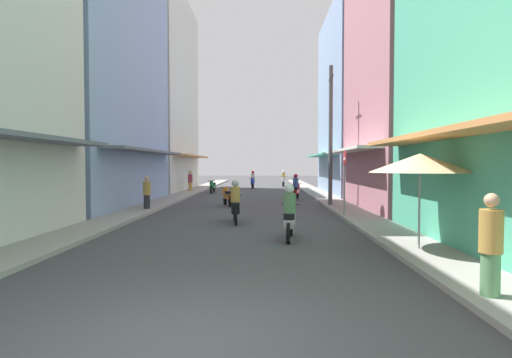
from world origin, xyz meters
TOP-DOWN VIEW (x-y plane):
  - ground_plane at (0.00, 20.67)m, footprint 108.57×108.57m
  - sidewalk_left at (-4.70, 20.67)m, footprint 1.53×57.35m
  - sidewalk_right at (4.70, 20.67)m, footprint 1.53×57.35m
  - building_left_mid at (-8.46, 16.21)m, footprint 7.05×12.05m
  - building_left_far at (-8.46, 28.55)m, footprint 7.05×11.58m
  - building_right_mid at (8.46, 14.75)m, footprint 7.05×8.71m
  - building_right_far at (8.45, 25.16)m, footprint 7.05×10.90m
  - motorbike_white at (2.70, 35.05)m, footprint 0.55×1.81m
  - motorbike_red at (2.81, 20.08)m, footprint 0.65×1.78m
  - motorbike_black at (-0.14, 10.10)m, footprint 0.55×1.81m
  - motorbike_green at (-2.96, 25.52)m, footprint 0.55×1.81m
  - motorbike_orange at (-1.01, 16.31)m, footprint 0.73×1.75m
  - motorbike_silver at (1.65, 6.80)m, footprint 0.55×1.81m
  - motorbike_blue at (-0.17, 31.62)m, footprint 0.55×1.81m
  - pedestrian_foreground at (-4.78, 26.39)m, footprint 0.44×0.44m
  - pedestrian_far at (4.38, 1.54)m, footprint 0.34×0.34m
  - pedestrian_midway at (-4.43, 13.76)m, footprint 0.34×0.34m
  - vendor_umbrella at (4.62, 5.08)m, footprint 2.38×2.38m
  - utility_pole at (4.18, 15.66)m, footprint 0.20×1.20m
  - street_sign_no_entry at (4.08, 11.54)m, footprint 0.07×0.60m

SIDE VIEW (x-z plane):
  - ground_plane at x=0.00m, z-range 0.00..0.00m
  - sidewalk_left at x=-4.70m, z-range 0.00..0.12m
  - sidewalk_right at x=4.70m, z-range 0.00..0.12m
  - motorbike_green at x=-2.96m, z-range 0.02..0.99m
  - motorbike_orange at x=-1.01m, z-range 0.02..0.99m
  - motorbike_white at x=2.70m, z-range -0.09..1.49m
  - motorbike_red at x=2.81m, z-range -0.09..1.49m
  - motorbike_black at x=-0.14m, z-range -0.09..1.49m
  - motorbike_silver at x=1.65m, z-range -0.09..1.49m
  - motorbike_blue at x=-0.17m, z-range -0.09..1.49m
  - pedestrian_midway at x=-4.43m, z-range 0.00..1.60m
  - pedestrian_far at x=4.38m, z-range 0.00..1.69m
  - pedestrian_foreground at x=-4.78m, z-range 0.11..1.82m
  - street_sign_no_entry at x=4.08m, z-range 0.39..3.04m
  - vendor_umbrella at x=4.62m, z-range 0.96..3.34m
  - utility_pole at x=4.18m, z-range 0.08..7.06m
  - building_right_far at x=8.45m, z-range -0.01..13.10m
  - building_left_far at x=-8.46m, z-range -0.01..15.58m
  - building_left_mid at x=-8.46m, z-range -0.01..16.72m
  - building_right_mid at x=8.46m, z-range -0.01..17.06m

